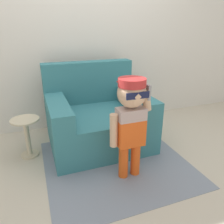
# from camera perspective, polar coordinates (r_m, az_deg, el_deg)

# --- Properties ---
(ground_plane) EXTENTS (10.00, 10.00, 0.00)m
(ground_plane) POSITION_cam_1_polar(r_m,az_deg,el_deg) (2.80, -2.42, -7.33)
(ground_plane) COLOR #BCB29E
(wall_back) EXTENTS (10.00, 0.05, 2.60)m
(wall_back) POSITION_cam_1_polar(r_m,az_deg,el_deg) (3.08, -6.87, 20.47)
(wall_back) COLOR silver
(wall_back) RESTS_ON ground_plane
(armchair) EXTENTS (1.13, 1.00, 0.94)m
(armchair) POSITION_cam_1_polar(r_m,az_deg,el_deg) (2.66, -4.02, -1.33)
(armchair) COLOR teal
(armchair) RESTS_ON ground_plane
(person_child) EXTENTS (0.39, 0.29, 0.95)m
(person_child) POSITION_cam_1_polar(r_m,az_deg,el_deg) (1.90, 4.92, -0.59)
(person_child) COLOR #E05119
(person_child) RESTS_ON ground_plane
(side_table) EXTENTS (0.30, 0.30, 0.44)m
(side_table) POSITION_cam_1_polar(r_m,az_deg,el_deg) (2.54, -21.34, -5.32)
(side_table) COLOR beige
(side_table) RESTS_ON ground_plane
(rug) EXTENTS (1.44, 1.39, 0.01)m
(rug) POSITION_cam_1_polar(r_m,az_deg,el_deg) (2.37, 1.08, -13.04)
(rug) COLOR gray
(rug) RESTS_ON ground_plane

